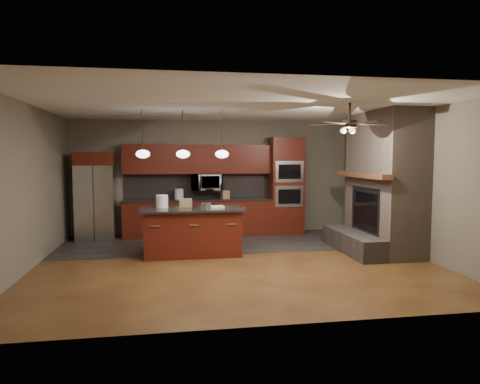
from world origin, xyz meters
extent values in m
plane|color=brown|center=(0.00, 0.00, 0.00)|extent=(7.00, 7.00, 0.00)
cube|color=white|center=(0.00, 0.00, 2.80)|extent=(7.00, 6.00, 0.02)
cube|color=#665F52|center=(0.00, 3.00, 1.40)|extent=(7.00, 0.02, 2.80)
cube|color=#665F52|center=(3.50, 0.00, 1.40)|extent=(0.02, 6.00, 2.80)
cube|color=#665F52|center=(-3.50, 0.00, 1.40)|extent=(0.02, 6.00, 2.80)
cube|color=#2F2D2B|center=(0.00, 1.80, 0.01)|extent=(7.00, 2.40, 0.01)
cube|color=#7A6657|center=(3.10, 0.40, 1.40)|extent=(0.80, 2.00, 2.80)
cube|color=#49433C|center=(2.45, 0.40, 0.20)|extent=(0.50, 2.00, 0.40)
cube|color=#2D2D30|center=(2.72, 0.40, 0.83)|extent=(0.05, 1.20, 0.95)
cube|color=black|center=(2.70, 0.40, 0.83)|extent=(0.02, 1.00, 0.75)
cube|color=brown|center=(2.60, 0.40, 1.55)|extent=(0.22, 2.10, 0.10)
cube|color=#53150F|center=(-0.48, 2.70, 0.43)|extent=(3.55, 0.60, 0.86)
cube|color=black|center=(-0.48, 2.70, 0.88)|extent=(3.59, 0.64, 0.04)
cube|color=black|center=(-0.48, 2.98, 1.20)|extent=(3.55, 0.03, 0.60)
cube|color=#53150F|center=(-0.48, 2.83, 1.85)|extent=(3.55, 0.35, 0.70)
cube|color=#53150F|center=(1.70, 2.70, 1.19)|extent=(0.80, 0.60, 2.38)
cube|color=silver|center=(1.70, 2.40, 0.95)|extent=(0.70, 0.03, 0.52)
cube|color=black|center=(1.70, 2.38, 0.95)|extent=(0.55, 0.02, 0.35)
cube|color=silver|center=(1.70, 2.40, 1.55)|extent=(0.70, 0.03, 0.52)
cube|color=black|center=(1.70, 2.38, 1.55)|extent=(0.55, 0.02, 0.35)
imported|color=silver|center=(-0.27, 2.75, 1.30)|extent=(0.73, 0.41, 0.50)
cube|color=silver|center=(-2.83, 2.62, 0.86)|extent=(0.86, 0.72, 1.71)
cube|color=#2D2D30|center=(-2.83, 2.26, 0.86)|extent=(0.02, 0.02, 1.69)
cube|color=silver|center=(-2.93, 2.25, 0.91)|extent=(0.03, 0.03, 0.86)
cube|color=silver|center=(-2.73, 2.25, 0.91)|extent=(0.03, 0.03, 0.86)
cube|color=#53150F|center=(-2.83, 2.62, 1.86)|extent=(0.86, 0.72, 0.30)
cube|color=#53150F|center=(-0.73, 0.65, 0.44)|extent=(1.82, 0.75, 0.88)
cube|color=black|center=(-0.73, 0.65, 0.90)|extent=(1.97, 0.90, 0.04)
cylinder|color=white|center=(-1.31, 0.81, 1.04)|extent=(0.29, 0.29, 0.25)
cylinder|color=#A7A6AB|center=(-0.48, 0.44, 0.98)|extent=(0.20, 0.20, 0.12)
cube|color=silver|center=(-0.31, 0.63, 0.94)|extent=(0.39, 0.29, 0.04)
cube|color=olive|center=(-0.85, 0.90, 1.00)|extent=(0.25, 0.18, 0.16)
cylinder|color=silver|center=(-0.94, 2.70, 1.02)|extent=(0.24, 0.24, 0.25)
cube|color=#A67A55|center=(0.17, 2.65, 1.00)|extent=(0.21, 0.18, 0.20)
cylinder|color=black|center=(-1.65, 0.70, 2.41)|extent=(0.01, 0.01, 0.78)
ellipsoid|color=white|center=(-1.65, 0.70, 1.96)|extent=(0.26, 0.26, 0.16)
cylinder|color=black|center=(-0.90, 0.70, 2.41)|extent=(0.01, 0.01, 0.78)
ellipsoid|color=white|center=(-0.90, 0.70, 1.96)|extent=(0.26, 0.26, 0.16)
cylinder|color=black|center=(-0.15, 0.70, 2.41)|extent=(0.01, 0.01, 0.78)
ellipsoid|color=white|center=(-0.15, 0.70, 1.96)|extent=(0.26, 0.26, 0.16)
cylinder|color=black|center=(1.80, -0.80, 2.65)|extent=(0.04, 0.04, 0.30)
cylinder|color=black|center=(1.80, -0.80, 2.45)|extent=(0.24, 0.24, 0.12)
cube|color=#332414|center=(2.18, -0.80, 2.45)|extent=(0.60, 0.12, 0.01)
cube|color=#332414|center=(1.92, -0.44, 2.45)|extent=(0.30, 0.61, 0.01)
cube|color=#332414|center=(1.49, -0.58, 2.45)|extent=(0.56, 0.45, 0.01)
cube|color=#332414|center=(1.49, -1.02, 2.45)|extent=(0.56, 0.45, 0.01)
cube|color=#332414|center=(1.92, -1.16, 2.45)|extent=(0.30, 0.61, 0.01)
camera|label=1|loc=(-1.18, -7.57, 1.90)|focal=32.00mm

